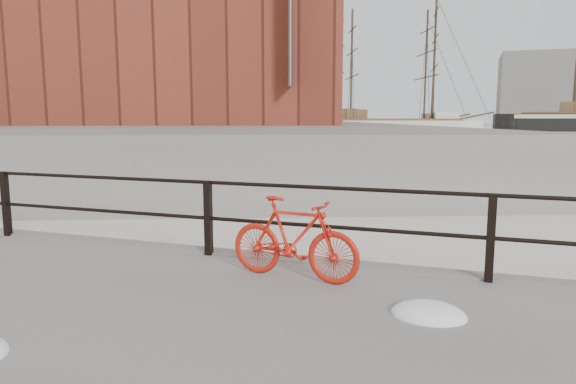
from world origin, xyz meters
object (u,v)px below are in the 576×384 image
Objects in this scene: schooner_mid at (385,132)px; workboat_far at (187,138)px; schooner_left at (387,131)px; bicycle at (294,239)px; workboat_near at (151,147)px.

workboat_far is (-15.63, -32.72, 0.00)m from schooner_mid.
bicycle is at bearing -104.56° from schooner_left.
schooner_mid is 47.96m from workboat_near.
workboat_far is at bearing -136.85° from schooner_left.
schooner_mid reaches higher than bicycle.
schooner_mid is 36.26m from workboat_far.
schooner_mid reaches higher than schooner_left.
schooner_mid is 1.20× the size of schooner_left.
bicycle is 34.55m from workboat_near.
workboat_near is (-20.52, 27.79, -0.82)m from bicycle.
bicycle is 0.06× the size of schooner_left.
workboat_near and workboat_far have the same top height.
bicycle is at bearing -90.08° from schooner_mid.
schooner_mid is 3.09× the size of workboat_far.
schooner_left is (-9.75, 75.78, -0.82)m from bicycle.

